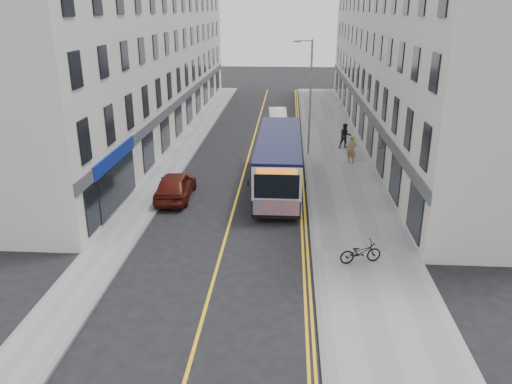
# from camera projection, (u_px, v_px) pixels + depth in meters

# --- Properties ---
(ground) EXTENTS (140.00, 140.00, 0.00)m
(ground) POSITION_uv_depth(u_px,v_px,m) (226.00, 237.00, 23.08)
(ground) COLOR black
(ground) RESTS_ON ground
(pavement_east) EXTENTS (4.50, 64.00, 0.12)m
(pavement_east) POSITION_uv_depth(u_px,v_px,m) (339.00, 163.00, 33.89)
(pavement_east) COLOR gray
(pavement_east) RESTS_ON ground
(pavement_west) EXTENTS (2.00, 64.00, 0.12)m
(pavement_west) POSITION_uv_depth(u_px,v_px,m) (175.00, 160.00, 34.59)
(pavement_west) COLOR gray
(pavement_west) RESTS_ON ground
(kerb_east) EXTENTS (0.18, 64.00, 0.13)m
(kerb_east) POSITION_uv_depth(u_px,v_px,m) (305.00, 162.00, 34.03)
(kerb_east) COLOR slate
(kerb_east) RESTS_ON ground
(kerb_west) EXTENTS (0.18, 64.00, 0.13)m
(kerb_west) POSITION_uv_depth(u_px,v_px,m) (190.00, 160.00, 34.52)
(kerb_west) COLOR slate
(kerb_west) RESTS_ON ground
(road_centre_line) EXTENTS (0.12, 64.00, 0.01)m
(road_centre_line) POSITION_uv_depth(u_px,v_px,m) (247.00, 162.00, 34.30)
(road_centre_line) COLOR yellow
(road_centre_line) RESTS_ON ground
(road_dbl_yellow_inner) EXTENTS (0.10, 64.00, 0.01)m
(road_dbl_yellow_inner) POSITION_uv_depth(u_px,v_px,m) (299.00, 163.00, 34.08)
(road_dbl_yellow_inner) COLOR yellow
(road_dbl_yellow_inner) RESTS_ON ground
(road_dbl_yellow_outer) EXTENTS (0.10, 64.00, 0.01)m
(road_dbl_yellow_outer) POSITION_uv_depth(u_px,v_px,m) (302.00, 163.00, 34.06)
(road_dbl_yellow_outer) COLOR yellow
(road_dbl_yellow_outer) RESTS_ON ground
(terrace_east) EXTENTS (6.00, 46.00, 13.00)m
(terrace_east) POSITION_uv_depth(u_px,v_px,m) (399.00, 54.00, 39.73)
(terrace_east) COLOR silver
(terrace_east) RESTS_ON ground
(terrace_west) EXTENTS (6.00, 46.00, 13.00)m
(terrace_west) POSITION_uv_depth(u_px,v_px,m) (147.00, 52.00, 41.00)
(terrace_west) COLOR silver
(terrace_west) RESTS_ON ground
(streetlamp) EXTENTS (1.32, 0.18, 8.00)m
(streetlamp) POSITION_uv_depth(u_px,v_px,m) (309.00, 94.00, 34.38)
(streetlamp) COLOR gray
(streetlamp) RESTS_ON ground
(city_bus) EXTENTS (2.49, 10.64, 3.09)m
(city_bus) POSITION_uv_depth(u_px,v_px,m) (279.00, 160.00, 28.84)
(city_bus) COLOR black
(city_bus) RESTS_ON ground
(bicycle) EXTENTS (1.86, 1.06, 0.93)m
(bicycle) POSITION_uv_depth(u_px,v_px,m) (361.00, 252.00, 20.43)
(bicycle) COLOR black
(bicycle) RESTS_ON pavement_east
(pedestrian_near) EXTENTS (0.78, 0.67, 1.81)m
(pedestrian_near) POSITION_uv_depth(u_px,v_px,m) (351.00, 149.00, 33.46)
(pedestrian_near) COLOR olive
(pedestrian_near) RESTS_ON pavement_east
(pedestrian_far) EXTENTS (0.99, 0.82, 1.86)m
(pedestrian_far) POSITION_uv_depth(u_px,v_px,m) (345.00, 136.00, 36.87)
(pedestrian_far) COLOR black
(pedestrian_far) RESTS_ON pavement_east
(car_white) EXTENTS (1.88, 4.51, 1.45)m
(car_white) POSITION_uv_depth(u_px,v_px,m) (278.00, 117.00, 44.93)
(car_white) COLOR white
(car_white) RESTS_ON ground
(car_maroon) EXTENTS (1.88, 4.50, 1.52)m
(car_maroon) POSITION_uv_depth(u_px,v_px,m) (175.00, 185.00, 27.55)
(car_maroon) COLOR #55160E
(car_maroon) RESTS_ON ground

